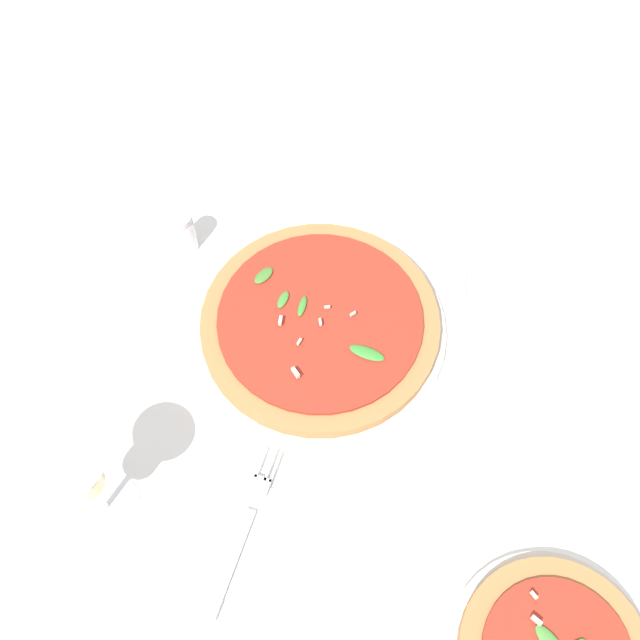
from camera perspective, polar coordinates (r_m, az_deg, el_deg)
ground_plane at (r=0.97m, az=2.73°, el=-0.28°), size 6.00×6.00×0.00m
pizza_arugula_main at (r=0.95m, az=-0.00°, el=-0.39°), size 0.32×0.32×0.05m
wine_glass at (r=0.81m, az=-17.90°, el=-11.21°), size 0.08×0.08×0.16m
napkin at (r=0.87m, az=-6.04°, el=-16.23°), size 0.14×0.11×0.01m
fork at (r=0.87m, az=-5.89°, el=-15.71°), size 0.20×0.05×0.00m
side_plate_white at (r=1.02m, az=15.21°, el=2.06°), size 0.17×0.17×0.02m
shaker_pepper at (r=1.03m, az=-10.39°, el=6.54°), size 0.03×0.03×0.07m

